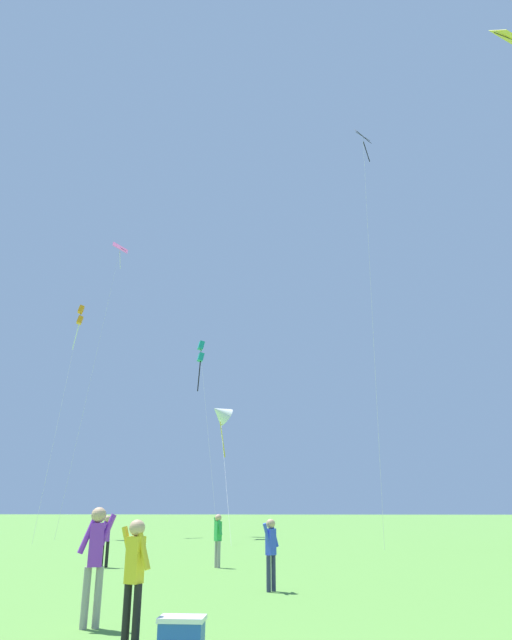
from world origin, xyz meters
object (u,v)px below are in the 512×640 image
Objects in this scene: kite_teal_box at (201,353)px; kite_pink_low at (118,261)px; person_far_back at (95,554)px; person_in_red_shirt at (218,535)px; picnic_cooler at (182,635)px; person_foreground_watcher at (134,570)px; person_child_small at (271,547)px; kite_black_large at (364,157)px; kite_orange_box at (80,317)px; person_with_spool at (106,536)px; kite_white_distant at (220,413)px.

kite_pink_low reaches higher than kite_teal_box.
kite_pink_low is 13.28× the size of person_far_back.
kite_pink_low is at bearing 109.82° from person_far_back.
person_in_red_shirt reaches higher than picnic_cooler.
picnic_cooler is at bearing -10.90° from person_foreground_watcher.
person_child_small is 0.95× the size of person_foreground_watcher.
person_far_back is 2.44m from picnic_cooler.
kite_black_large is (19.97, -9.51, 2.70)m from kite_pink_low.
person_child_small is at bearing -63.07° from kite_pink_low.
kite_pink_low is 37.93m from person_child_small.
kite_teal_box reaches higher than person_foreground_watcher.
kite_orange_box is at bearing 115.89° from picnic_cooler.
person_foreground_watcher reaches higher than person_with_spool.
kite_orange_box is at bearing 165.83° from kite_black_large.
kite_white_distant is 14.84× the size of picnic_cooler.
person_with_spool is (-2.99, 9.35, -0.14)m from person_far_back.
kite_teal_box is 26.53m from person_with_spool.
kite_black_large reaches higher than person_foreground_watcher.
kite_black_large reaches higher than kite_teal_box.
kite_black_large is 34.62m from person_foreground_watcher.
kite_pink_low is (-9.70, 4.23, 13.76)m from kite_white_distant.
person_child_small is (14.35, -28.25, -20.85)m from kite_pink_low.
person_foreground_watcher reaches higher than person_child_small.
kite_white_distant is 5.75× the size of person_child_small.
kite_black_large is at bearing -27.24° from kite_white_distant.
kite_white_distant is 29.24m from person_far_back.
person_far_back is 9.55m from person_in_red_shirt.
kite_white_distant is at bearing -23.54° from kite_pink_low.
picnic_cooler is (0.72, -0.14, -0.75)m from person_foreground_watcher.
picnic_cooler is (1.11, -11.00, -0.74)m from person_in_red_shirt.
kite_white_distant is (2.28, -4.33, -5.51)m from kite_teal_box.
kite_black_large is (12.55, -9.62, 10.95)m from kite_teal_box.
kite_black_large is 35.09m from picnic_cooler.
kite_pink_low is 15.41× the size of person_child_small.
kite_teal_box is at bearing 0.84° from kite_pink_low.
kite_teal_box is 1.63× the size of kite_white_distant.
kite_black_large is 16.76× the size of person_in_red_shirt.
person_child_small is at bearing -79.04° from kite_white_distant.
person_child_small is at bearing -76.26° from kite_teal_box.
kite_orange_box reaches higher than person_child_small.
person_with_spool is at bearing 107.74° from person_far_back.
kite_teal_box reaches higher than person_far_back.
person_foreground_watcher is at bearing -69.34° from person_with_spool.
kite_pink_low reaches higher than person_child_small.
kite_pink_low is 14.83× the size of person_in_red_shirt.
person_with_spool is (-5.61, 5.04, 0.01)m from person_child_small.
kite_orange_box is at bearing 122.54° from person_child_small.
kite_teal_box reaches higher than person_in_red_shirt.
kite_pink_low reaches higher than picnic_cooler.
person_with_spool reaches higher than picnic_cooler.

